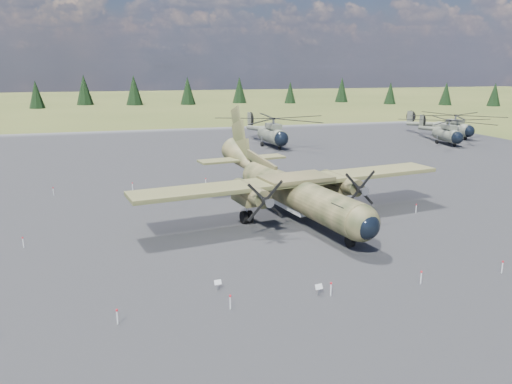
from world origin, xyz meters
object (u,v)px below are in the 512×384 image
object	(u,v)px
transport_plane	(290,186)
helicopter_mid	(448,127)
helicopter_near	(272,126)
helicopter_far	(453,121)

from	to	relation	value
transport_plane	helicopter_mid	world-z (taller)	transport_plane
helicopter_near	helicopter_far	world-z (taller)	helicopter_near
helicopter_mid	helicopter_far	distance (m)	8.71
transport_plane	helicopter_near	bearing A→B (deg)	65.58
transport_plane	helicopter_near	xyz separation A→B (m)	(10.43, 37.83, 0.75)
helicopter_mid	helicopter_near	bearing A→B (deg)	177.34
transport_plane	helicopter_mid	xyz separation A→B (m)	(40.01, 32.22, 0.29)
transport_plane	helicopter_far	distance (m)	60.00
transport_plane	helicopter_mid	distance (m)	51.37
helicopter_far	transport_plane	bearing A→B (deg)	-156.44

